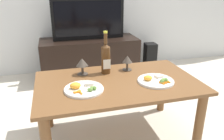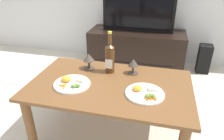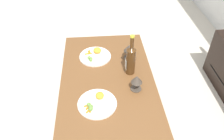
# 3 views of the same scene
# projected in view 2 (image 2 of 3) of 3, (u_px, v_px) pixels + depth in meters

# --- Properties ---
(ground_plane) EXTENTS (6.40, 6.40, 0.00)m
(ground_plane) POSITION_uv_depth(u_px,v_px,m) (110.00, 133.00, 1.83)
(ground_plane) COLOR beige
(dining_table) EXTENTS (1.24, 0.74, 0.52)m
(dining_table) POSITION_uv_depth(u_px,v_px,m) (110.00, 93.00, 1.64)
(dining_table) COLOR brown
(dining_table) RESTS_ON ground_plane
(tv_stand) EXTENTS (1.30, 0.50, 0.52)m
(tv_stand) POSITION_uv_depth(u_px,v_px,m) (136.00, 49.00, 2.94)
(tv_stand) COLOR black
(tv_stand) RESTS_ON ground_plane
(tv_screen) EXTENTS (0.95, 0.05, 0.53)m
(tv_screen) POSITION_uv_depth(u_px,v_px,m) (138.00, 11.00, 2.70)
(tv_screen) COLOR black
(tv_screen) RESTS_ON tv_stand
(floor_speaker) EXTENTS (0.17, 0.17, 0.39)m
(floor_speaker) POSITION_uv_depth(u_px,v_px,m) (204.00, 59.00, 2.81)
(floor_speaker) COLOR black
(floor_speaker) RESTS_ON ground_plane
(wine_bottle) EXTENTS (0.08, 0.08, 0.35)m
(wine_bottle) POSITION_uv_depth(u_px,v_px,m) (110.00, 57.00, 1.71)
(wine_bottle) COLOR #4C2D14
(wine_bottle) RESTS_ON dining_table
(goblet_left) EXTENTS (0.10, 0.10, 0.14)m
(goblet_left) POSITION_uv_depth(u_px,v_px,m) (89.00, 58.00, 1.79)
(goblet_left) COLOR #473D33
(goblet_left) RESTS_ON dining_table
(goblet_right) EXTENTS (0.08, 0.08, 0.13)m
(goblet_right) POSITION_uv_depth(u_px,v_px,m) (133.00, 64.00, 1.71)
(goblet_right) COLOR #473D33
(goblet_right) RESTS_ON dining_table
(dinner_plate_left) EXTENTS (0.28, 0.28, 0.05)m
(dinner_plate_left) POSITION_uv_depth(u_px,v_px,m) (72.00, 83.00, 1.58)
(dinner_plate_left) COLOR white
(dinner_plate_left) RESTS_ON dining_table
(dinner_plate_right) EXTENTS (0.28, 0.28, 0.05)m
(dinner_plate_right) POSITION_uv_depth(u_px,v_px,m) (145.00, 93.00, 1.46)
(dinner_plate_right) COLOR white
(dinner_plate_right) RESTS_ON dining_table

